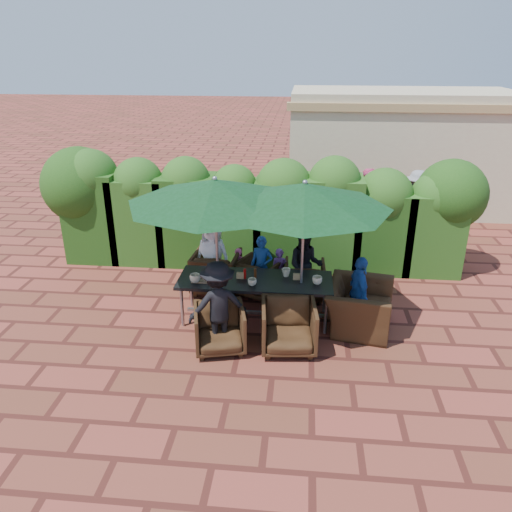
# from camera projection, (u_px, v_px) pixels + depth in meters

# --- Properties ---
(ground) EXTENTS (80.00, 80.00, 0.00)m
(ground) POSITION_uv_depth(u_px,v_px,m) (246.00, 317.00, 8.60)
(ground) COLOR brown
(ground) RESTS_ON ground
(dining_table) EXTENTS (2.54, 0.90, 0.75)m
(dining_table) POSITION_uv_depth(u_px,v_px,m) (255.00, 283.00, 8.27)
(dining_table) COLOR black
(dining_table) RESTS_ON ground
(umbrella_left) EXTENTS (2.82, 2.82, 2.46)m
(umbrella_left) POSITION_uv_depth(u_px,v_px,m) (215.00, 192.00, 7.76)
(umbrella_left) COLOR gray
(umbrella_left) RESTS_ON ground
(umbrella_right) EXTENTS (2.70, 2.70, 2.46)m
(umbrella_right) POSITION_uv_depth(u_px,v_px,m) (305.00, 196.00, 7.55)
(umbrella_right) COLOR gray
(umbrella_right) RESTS_ON ground
(chair_far_left) EXTENTS (0.89, 0.84, 0.86)m
(chair_far_left) POSITION_uv_depth(u_px,v_px,m) (216.00, 270.00, 9.36)
(chair_far_left) COLOR black
(chair_far_left) RESTS_ON ground
(chair_far_mid) EXTENTS (0.95, 0.93, 0.75)m
(chair_far_mid) POSITION_uv_depth(u_px,v_px,m) (258.00, 276.00, 9.24)
(chair_far_mid) COLOR black
(chair_far_mid) RESTS_ON ground
(chair_far_right) EXTENTS (0.74, 0.69, 0.74)m
(chair_far_right) POSITION_uv_depth(u_px,v_px,m) (305.00, 278.00, 9.16)
(chair_far_right) COLOR black
(chair_far_right) RESTS_ON ground
(chair_near_left) EXTENTS (0.89, 0.86, 0.77)m
(chair_near_left) POSITION_uv_depth(u_px,v_px,m) (220.00, 326.00, 7.56)
(chair_near_left) COLOR black
(chair_near_left) RESTS_ON ground
(chair_near_right) EXTENTS (0.89, 0.84, 0.84)m
(chair_near_right) POSITION_uv_depth(u_px,v_px,m) (289.00, 324.00, 7.54)
(chair_near_right) COLOR black
(chair_near_right) RESTS_ON ground
(chair_end_right) EXTENTS (0.95, 1.28, 1.01)m
(chair_end_right) POSITION_uv_depth(u_px,v_px,m) (360.00, 300.00, 8.10)
(chair_end_right) COLOR black
(chair_end_right) RESTS_ON ground
(adult_far_left) EXTENTS (0.80, 0.62, 1.43)m
(adult_far_left) POSITION_uv_depth(u_px,v_px,m) (213.00, 257.00, 9.21)
(adult_far_left) COLOR white
(adult_far_left) RESTS_ON ground
(adult_far_mid) EXTENTS (0.46, 0.40, 1.15)m
(adult_far_mid) POSITION_uv_depth(u_px,v_px,m) (261.00, 266.00, 9.14)
(adult_far_mid) COLOR #1C4A9B
(adult_far_mid) RESTS_ON ground
(adult_far_right) EXTENTS (0.65, 0.42, 1.30)m
(adult_far_right) POSITION_uv_depth(u_px,v_px,m) (305.00, 265.00, 9.01)
(adult_far_right) COLOR black
(adult_far_right) RESTS_ON ground
(adult_near_left) EXTENTS (0.99, 0.72, 1.41)m
(adult_near_left) POSITION_uv_depth(u_px,v_px,m) (218.00, 305.00, 7.51)
(adult_near_left) COLOR black
(adult_near_left) RESTS_ON ground
(adult_end_right) EXTENTS (0.51, 0.78, 1.23)m
(adult_end_right) POSITION_uv_depth(u_px,v_px,m) (359.00, 292.00, 8.10)
(adult_end_right) COLOR #1C4A9B
(adult_end_right) RESTS_ON ground
(child_left) EXTENTS (0.34, 0.30, 0.80)m
(child_left) POSITION_uv_depth(u_px,v_px,m) (239.00, 269.00, 9.46)
(child_left) COLOR #EC538E
(child_left) RESTS_ON ground
(child_right) EXTENTS (0.32, 0.26, 0.89)m
(child_right) POSITION_uv_depth(u_px,v_px,m) (280.00, 272.00, 9.24)
(child_right) COLOR #824698
(child_right) RESTS_ON ground
(pedestrian_a) EXTENTS (1.71, 1.69, 1.90)m
(pedestrian_a) POSITION_uv_depth(u_px,v_px,m) (328.00, 197.00, 11.99)
(pedestrian_a) COLOR #268B29
(pedestrian_a) RESTS_ON ground
(pedestrian_b) EXTENTS (0.91, 0.75, 1.64)m
(pedestrian_b) POSITION_uv_depth(u_px,v_px,m) (365.00, 202.00, 12.06)
(pedestrian_b) COLOR #EC538E
(pedestrian_b) RESTS_ON ground
(pedestrian_c) EXTENTS (1.13, 0.78, 1.61)m
(pedestrian_c) POSITION_uv_depth(u_px,v_px,m) (416.00, 203.00, 12.02)
(pedestrian_c) COLOR gray
(pedestrian_c) RESTS_ON ground
(cup_a) EXTENTS (0.18, 0.18, 0.14)m
(cup_a) POSITION_uv_depth(u_px,v_px,m) (195.00, 278.00, 8.11)
(cup_a) COLOR beige
(cup_a) RESTS_ON dining_table
(cup_b) EXTENTS (0.12, 0.12, 0.12)m
(cup_b) POSITION_uv_depth(u_px,v_px,m) (216.00, 271.00, 8.41)
(cup_b) COLOR beige
(cup_b) RESTS_ON dining_table
(cup_c) EXTENTS (0.15, 0.15, 0.12)m
(cup_c) POSITION_uv_depth(u_px,v_px,m) (252.00, 282.00, 8.01)
(cup_c) COLOR beige
(cup_c) RESTS_ON dining_table
(cup_d) EXTENTS (0.15, 0.15, 0.14)m
(cup_d) POSITION_uv_depth(u_px,v_px,m) (286.00, 272.00, 8.32)
(cup_d) COLOR beige
(cup_d) RESTS_ON dining_table
(cup_e) EXTENTS (0.16, 0.16, 0.13)m
(cup_e) POSITION_uv_depth(u_px,v_px,m) (317.00, 280.00, 8.05)
(cup_e) COLOR beige
(cup_e) RESTS_ON dining_table
(ketchup_bottle) EXTENTS (0.04, 0.04, 0.17)m
(ketchup_bottle) POSITION_uv_depth(u_px,v_px,m) (245.00, 274.00, 8.24)
(ketchup_bottle) COLOR #B20C0A
(ketchup_bottle) RESTS_ON dining_table
(sauce_bottle) EXTENTS (0.04, 0.04, 0.17)m
(sauce_bottle) POSITION_uv_depth(u_px,v_px,m) (255.00, 273.00, 8.25)
(sauce_bottle) COLOR #4C230C
(sauce_bottle) RESTS_ON dining_table
(serving_tray) EXTENTS (0.35, 0.25, 0.02)m
(serving_tray) POSITION_uv_depth(u_px,v_px,m) (203.00, 280.00, 8.20)
(serving_tray) COLOR #8B6343
(serving_tray) RESTS_ON dining_table
(number_block_left) EXTENTS (0.12, 0.06, 0.10)m
(number_block_left) POSITION_uv_depth(u_px,v_px,m) (240.00, 276.00, 8.25)
(number_block_left) COLOR tan
(number_block_left) RESTS_ON dining_table
(number_block_right) EXTENTS (0.12, 0.06, 0.10)m
(number_block_right) POSITION_uv_depth(u_px,v_px,m) (297.00, 277.00, 8.21)
(number_block_right) COLOR tan
(number_block_right) RESTS_ON dining_table
(hedge_wall) EXTENTS (9.10, 1.60, 2.40)m
(hedge_wall) POSITION_uv_depth(u_px,v_px,m) (249.00, 205.00, 10.24)
(hedge_wall) COLOR #153C10
(hedge_wall) RESTS_ON ground
(building) EXTENTS (6.20, 3.08, 3.20)m
(building) POSITION_uv_depth(u_px,v_px,m) (398.00, 149.00, 14.06)
(building) COLOR beige
(building) RESTS_ON ground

